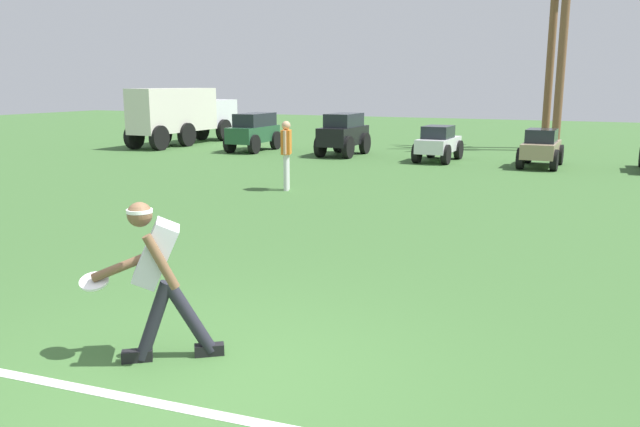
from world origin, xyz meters
The scene contains 12 objects.
ground_plane centered at (0.00, 0.00, 0.00)m, with size 80.00×80.00×0.00m, color #3A6430.
field_line_paint centered at (0.00, -0.40, 0.00)m, with size 18.73×0.11×0.01m, color white.
frisbee_thrower centered at (-0.59, 0.24, 0.79)m, with size 1.05×0.62×1.41m.
frisbee_in_flight centered at (-1.15, 0.07, 0.69)m, with size 0.33×0.33×0.11m.
teammate_midfield centered at (-3.75, 8.56, 0.94)m, with size 0.30×0.49×1.56m.
parked_car_slot_a centered at (-8.77, 15.57, 0.72)m, with size 1.24×2.44×1.34m.
parked_car_slot_b centered at (-5.30, 15.61, 0.74)m, with size 1.18×2.36×1.40m.
parked_car_slot_c centered at (-2.00, 15.37, 0.56)m, with size 1.13×2.22×1.10m.
parked_car_slot_d centered at (1.05, 15.24, 0.56)m, with size 1.12×2.22×1.10m.
box_truck centered at (-12.56, 16.50, 1.23)m, with size 1.44×5.91×2.20m.
palm_tree_far_left centered at (0.60, 20.97, 4.10)m, with size 3.48×2.99×6.65m.
palm_tree_left_of_centre centered at (1.07, 20.21, 4.59)m, with size 3.39×3.33×7.46m.
Camera 1 is at (2.81, -3.81, 2.37)m, focal length 35.00 mm.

